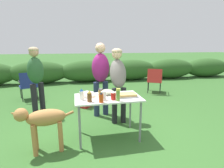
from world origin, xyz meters
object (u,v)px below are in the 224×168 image
plate_stack (88,95)px  paper_cup_stack (104,96)px  ketchup_bottle (113,95)px  standing_person_in_dark_puffer (36,74)px  spice_jar (101,93)px  folding_table (108,101)px  relish_jar (118,95)px  beer_bottle (89,96)px  mixing_bowl (107,92)px  cooler_box (86,99)px  hot_sauce_bottle (101,97)px  camp_chair_green_behind_table (155,79)px  camp_chair_near_hedge (28,84)px  standing_person_in_olive_jacket (101,73)px  dog (43,120)px  food_tray (127,95)px  standing_person_in_navy_coat (118,77)px  mayo_bottle (82,95)px

plate_stack → paper_cup_stack: paper_cup_stack is taller
paper_cup_stack → ketchup_bottle: ketchup_bottle is taller
standing_person_in_dark_puffer → spice_jar: bearing=-98.5°
folding_table → spice_jar: 0.20m
plate_stack → relish_jar: size_ratio=1.24×
beer_bottle → spice_jar: (0.20, 0.17, -0.01)m
mixing_bowl → cooler_box: (-0.27, 1.59, -0.62)m
hot_sauce_bottle → camp_chair_green_behind_table: (2.21, 2.77, -0.35)m
spice_jar → camp_chair_near_hedge: size_ratio=0.18×
beer_bottle → standing_person_in_dark_puffer: 1.89m
standing_person_in_olive_jacket → cooler_box: (-0.29, 0.72, -0.81)m
standing_person_in_olive_jacket → dog: size_ratio=1.84×
standing_person_in_olive_jacket → camp_chair_near_hedge: standing_person_in_olive_jacket is taller
folding_table → standing_person_in_dark_puffer: size_ratio=0.71×
dog → standing_person_in_olive_jacket: bearing=-47.6°
plate_stack → standing_person_in_dark_puffer: size_ratio=0.16×
standing_person_in_olive_jacket → camp_chair_near_hedge: size_ratio=1.97×
food_tray → camp_chair_near_hedge: (-2.19, 2.63, -0.30)m
mixing_bowl → dog: size_ratio=0.27×
dog → ketchup_bottle: bearing=-94.4°
standing_person_in_navy_coat → standing_person_in_olive_jacket: size_ratio=0.93×
paper_cup_stack → standing_person_in_olive_jacket: bearing=83.8°
ketchup_bottle → standing_person_in_olive_jacket: bearing=91.4°
relish_jar → dog: relish_jar is taller
standing_person_in_navy_coat → standing_person_in_dark_puffer: bearing=157.9°
mayo_bottle → food_tray: bearing=1.4°
hot_sauce_bottle → mayo_bottle: bearing=146.7°
standing_person_in_dark_puffer → relish_jar: bearing=-97.5°
mayo_bottle → relish_jar: 0.58m
standing_person_in_dark_puffer → standing_person_in_olive_jacket: 1.46m
mixing_bowl → relish_jar: (0.11, -0.38, 0.05)m
camp_chair_green_behind_table → relish_jar: bearing=-98.6°
food_tray → mayo_bottle: mayo_bottle is taller
plate_stack → beer_bottle: bearing=-89.5°
dog → plate_stack: bearing=-73.5°
mixing_bowl → hot_sauce_bottle: size_ratio=1.44×
beer_bottle → standing_person_in_dark_puffer: size_ratio=0.12×
folding_table → paper_cup_stack: bearing=-121.6°
plate_stack → beer_bottle: size_ratio=1.36×
camp_chair_near_hedge → hot_sauce_bottle: bearing=-79.6°
beer_bottle → camp_chair_near_hedge: beer_bottle is taller
spice_jar → mayo_bottle: size_ratio=0.83×
folding_table → cooler_box: 1.82m
plate_stack → camp_chair_green_behind_table: (2.38, 2.43, -0.29)m
hot_sauce_bottle → mayo_bottle: (-0.28, 0.19, 0.01)m
food_tray → ketchup_bottle: (-0.26, -0.11, 0.04)m
ketchup_bottle → standing_person_in_navy_coat: bearing=71.1°
standing_person_in_navy_coat → folding_table: bearing=-116.5°
food_tray → camp_chair_near_hedge: 3.44m
plate_stack → folding_table: bearing=-15.4°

